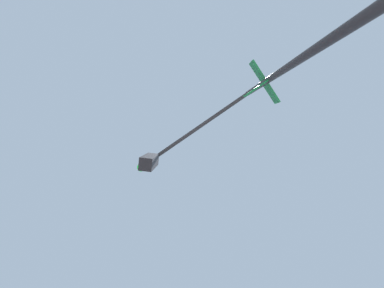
{
  "coord_description": "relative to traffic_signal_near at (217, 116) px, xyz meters",
  "views": [
    {
      "loc": [
        -5.88,
        -5.79,
        1.47
      ],
      "look_at": [
        -5.66,
        -5.81,
        4.36
      ],
      "focal_mm": 17.28,
      "sensor_mm": 36.0,
      "label": 1
    }
  ],
  "objects": [
    {
      "name": "traffic_signal_near",
      "position": [
        0.0,
        0.0,
        0.0
      ],
      "size": [
        2.54,
        2.88,
        6.49
      ],
      "color": "black",
      "rests_on": "ground_plane"
    }
  ]
}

